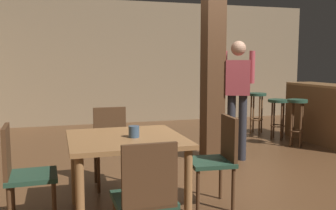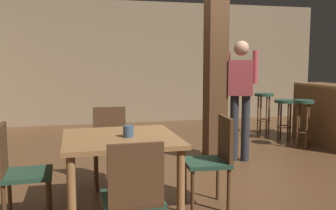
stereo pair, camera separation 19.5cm
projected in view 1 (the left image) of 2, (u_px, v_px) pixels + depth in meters
The scene contains 14 objects.
ground_plane at pixel (239, 176), 4.71m from camera, with size 10.80×10.80×0.00m, color #4C301C.
wall_back at pixel (151, 63), 8.83m from camera, with size 8.00×0.10×2.80m, color #756047.
pillar at pixel (213, 64), 5.36m from camera, with size 0.28×0.28×2.80m, color #422816.
dining_table at pixel (126, 149), 3.43m from camera, with size 1.03×1.03×0.75m.
chair_south at pixel (146, 195), 2.60m from camera, with size 0.43×0.43×0.89m.
chair_west at pixel (22, 171), 3.19m from camera, with size 0.43×0.43×0.89m.
chair_east at pixel (218, 156), 3.68m from camera, with size 0.45×0.45×0.89m.
chair_north at pixel (111, 142), 4.29m from camera, with size 0.42×0.42×0.89m.
napkin_cup at pixel (134, 132), 3.38m from camera, with size 0.10×0.10×0.10m, color #33475B.
standing_person at pixel (238, 91), 5.36m from camera, with size 0.45×0.33×1.72m.
bar_counter at pixel (323, 113), 6.51m from camera, with size 0.56×1.66×1.03m.
bar_stool_near at pixel (297, 112), 6.24m from camera, with size 0.33×0.33×0.80m.
bar_stool_mid at pixel (278, 109), 6.85m from camera, with size 0.37×0.37×0.74m.
bar_stool_far at pixel (257, 103), 7.45m from camera, with size 0.37×0.37×0.80m.
Camera 1 is at (-2.17, -4.13, 1.44)m, focal length 40.00 mm.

